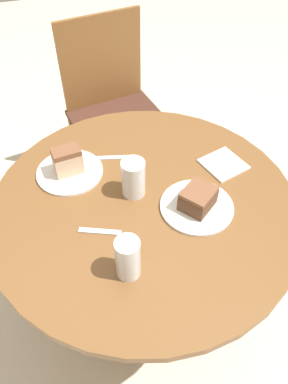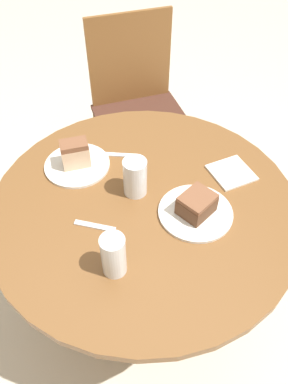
{
  "view_description": "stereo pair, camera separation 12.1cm",
  "coord_description": "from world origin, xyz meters",
  "px_view_note": "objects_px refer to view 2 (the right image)",
  "views": [
    {
      "loc": [
        -0.25,
        -0.79,
        1.64
      ],
      "look_at": [
        0.0,
        0.0,
        0.76
      ],
      "focal_mm": 35.0,
      "sensor_mm": 36.0,
      "label": 1
    },
    {
      "loc": [
        -0.13,
        -0.81,
        1.64
      ],
      "look_at": [
        0.0,
        0.0,
        0.76
      ],
      "focal_mm": 35.0,
      "sensor_mm": 36.0,
      "label": 2
    }
  ],
  "objects_px": {
    "plate_near": "(77,165)",
    "glass_lemonade": "(135,179)",
    "plate_far": "(195,212)",
    "cake_slice_far": "(197,204)",
    "cake_slice_near": "(75,154)",
    "glass_water": "(114,257)",
    "chair": "(138,105)"
  },
  "relations": [
    {
      "from": "plate_near",
      "to": "glass_lemonade",
      "type": "relative_size",
      "value": 1.75
    },
    {
      "from": "plate_far",
      "to": "cake_slice_far",
      "type": "bearing_deg",
      "value": 90.0
    },
    {
      "from": "cake_slice_near",
      "to": "cake_slice_far",
      "type": "distance_m",
      "value": 0.46
    },
    {
      "from": "plate_far",
      "to": "glass_lemonade",
      "type": "distance_m",
      "value": 0.22
    },
    {
      "from": "glass_water",
      "to": "plate_near",
      "type": "bearing_deg",
      "value": 101.13
    },
    {
      "from": "plate_near",
      "to": "plate_far",
      "type": "bearing_deg",
      "value": -38.08
    },
    {
      "from": "plate_near",
      "to": "cake_slice_near",
      "type": "distance_m",
      "value": 0.05
    },
    {
      "from": "glass_lemonade",
      "to": "cake_slice_near",
      "type": "bearing_deg",
      "value": 140.14
    },
    {
      "from": "glass_lemonade",
      "to": "glass_water",
      "type": "bearing_deg",
      "value": -109.22
    },
    {
      "from": "cake_slice_far",
      "to": "glass_water",
      "type": "height_order",
      "value": "glass_water"
    },
    {
      "from": "plate_far",
      "to": "glass_water",
      "type": "distance_m",
      "value": 0.33
    },
    {
      "from": "cake_slice_far",
      "to": "glass_water",
      "type": "xyz_separation_m",
      "value": [
        -0.28,
        -0.16,
        0.02
      ]
    },
    {
      "from": "plate_near",
      "to": "glass_water",
      "type": "height_order",
      "value": "glass_water"
    },
    {
      "from": "chair",
      "to": "plate_near",
      "type": "xyz_separation_m",
      "value": [
        -0.33,
        -0.7,
        0.24
      ]
    },
    {
      "from": "chair",
      "to": "cake_slice_far",
      "type": "height_order",
      "value": "chair"
    },
    {
      "from": "glass_water",
      "to": "chair",
      "type": "bearing_deg",
      "value": 78.27
    },
    {
      "from": "cake_slice_near",
      "to": "glass_water",
      "type": "distance_m",
      "value": 0.46
    },
    {
      "from": "plate_near",
      "to": "glass_water",
      "type": "relative_size",
      "value": 1.69
    },
    {
      "from": "cake_slice_near",
      "to": "glass_water",
      "type": "bearing_deg",
      "value": -78.87
    },
    {
      "from": "glass_water",
      "to": "plate_far",
      "type": "bearing_deg",
      "value": 30.37
    },
    {
      "from": "cake_slice_far",
      "to": "glass_water",
      "type": "relative_size",
      "value": 0.99
    },
    {
      "from": "chair",
      "to": "cake_slice_far",
      "type": "relative_size",
      "value": 6.69
    },
    {
      "from": "plate_near",
      "to": "chair",
      "type": "bearing_deg",
      "value": 64.98
    },
    {
      "from": "chair",
      "to": "plate_far",
      "type": "xyz_separation_m",
      "value": [
        0.04,
        -0.98,
        0.24
      ]
    },
    {
      "from": "plate_far",
      "to": "glass_lemonade",
      "type": "bearing_deg",
      "value": 143.93
    },
    {
      "from": "chair",
      "to": "glass_lemonade",
      "type": "relative_size",
      "value": 6.87
    },
    {
      "from": "plate_near",
      "to": "glass_lemonade",
      "type": "xyz_separation_m",
      "value": [
        0.19,
        -0.16,
        0.05
      ]
    },
    {
      "from": "plate_near",
      "to": "glass_lemonade",
      "type": "height_order",
      "value": "glass_lemonade"
    },
    {
      "from": "cake_slice_near",
      "to": "glass_lemonade",
      "type": "distance_m",
      "value": 0.25
    },
    {
      "from": "plate_far",
      "to": "cake_slice_near",
      "type": "distance_m",
      "value": 0.47
    },
    {
      "from": "glass_lemonade",
      "to": "glass_water",
      "type": "relative_size",
      "value": 0.97
    },
    {
      "from": "plate_far",
      "to": "cake_slice_far",
      "type": "distance_m",
      "value": 0.04
    }
  ]
}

